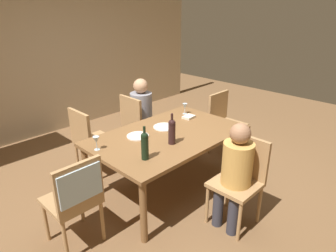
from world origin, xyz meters
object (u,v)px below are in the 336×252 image
(chair_near, at_px, (241,175))
(chair_far_left, at_px, (89,138))
(dining_table, at_px, (168,139))
(handbag, at_px, (119,155))
(chair_right_end, at_px, (224,119))
(wine_glass_centre, at_px, (185,107))
(chair_left_end, at_px, (76,193))
(person_woman_host, at_px, (235,169))
(dinner_plate_guest_left, at_px, (138,136))
(wine_bottle_dark_red, at_px, (145,145))
(person_man_bearded, at_px, (143,111))
(wine_bottle_tall_green, at_px, (172,131))
(dinner_plate_host, at_px, (164,127))
(chair_far_right, at_px, (137,121))
(wine_glass_near_left, at_px, (96,140))

(chair_near, distance_m, chair_far_left, 1.97)
(dining_table, height_order, handbag, dining_table)
(chair_right_end, distance_m, wine_glass_centre, 0.73)
(chair_right_end, bearing_deg, chair_left_end, 4.72)
(chair_left_end, xyz_separation_m, chair_right_end, (2.55, 0.21, -0.06))
(chair_right_end, bearing_deg, person_woman_host, 38.26)
(dining_table, relative_size, dinner_plate_guest_left, 7.13)
(wine_bottle_dark_red, distance_m, wine_glass_centre, 1.37)
(person_man_bearded, xyz_separation_m, dinner_plate_guest_left, (-0.72, -0.75, 0.06))
(dining_table, relative_size, wine_bottle_tall_green, 5.19)
(person_man_bearded, bearing_deg, wine_glass_centre, 19.50)
(dining_table, height_order, wine_bottle_tall_green, wine_bottle_tall_green)
(chair_left_end, xyz_separation_m, person_man_bearded, (1.71, 1.06, 0.07))
(chair_left_end, xyz_separation_m, dinner_plate_host, (1.38, 0.29, 0.13))
(chair_far_right, relative_size, chair_far_left, 1.00)
(chair_far_right, xyz_separation_m, wine_bottle_tall_green, (-0.47, -1.15, 0.34))
(wine_glass_centre, height_order, dinner_plate_host, wine_glass_centre)
(wine_glass_centre, xyz_separation_m, dinner_plate_guest_left, (-0.95, -0.12, -0.10))
(wine_glass_near_left, relative_size, dinner_plate_host, 0.56)
(person_man_bearded, bearing_deg, chair_far_left, -90.00)
(person_woman_host, height_order, wine_glass_near_left, person_woman_host)
(chair_right_end, bearing_deg, wine_glass_near_left, -4.33)
(dinner_plate_host, xyz_separation_m, dinner_plate_guest_left, (-0.40, 0.02, 0.00))
(wine_bottle_tall_green, height_order, dinner_plate_guest_left, wine_bottle_tall_green)
(chair_right_end, bearing_deg, dinner_plate_guest_left, -3.89)
(person_woman_host, distance_m, wine_bottle_tall_green, 0.78)
(chair_near, xyz_separation_m, handbag, (-0.14, 1.88, -0.42))
(chair_far_right, distance_m, handbag, 0.56)
(chair_far_right, height_order, dinner_plate_host, chair_far_right)
(handbag, bearing_deg, person_woman_host, -89.15)
(dining_table, bearing_deg, chair_near, -84.70)
(wine_glass_near_left, bearing_deg, wine_glass_centre, 2.74)
(chair_far_right, bearing_deg, chair_left_end, -56.27)
(dinner_plate_guest_left, bearing_deg, wine_bottle_tall_green, -70.78)
(wine_bottle_dark_red, bearing_deg, dinner_plate_host, 31.93)
(dining_table, relative_size, handbag, 6.40)
(chair_far_left, bearing_deg, handbag, 90.00)
(person_woman_host, relative_size, wine_bottle_dark_red, 3.25)
(chair_near, xyz_separation_m, chair_far_left, (-0.58, 1.88, 0.00))
(wine_bottle_dark_red, height_order, wine_glass_centre, wine_bottle_dark_red)
(chair_far_right, relative_size, person_man_bearded, 0.80)
(dining_table, xyz_separation_m, chair_near, (0.09, -0.94, -0.12))
(wine_glass_near_left, relative_size, handbag, 0.53)
(chair_far_left, height_order, dinner_plate_host, chair_far_left)
(chair_left_end, relative_size, wine_bottle_dark_red, 2.68)
(chair_far_right, height_order, chair_far_left, same)
(wine_bottle_tall_green, relative_size, wine_glass_near_left, 2.32)
(handbag, bearing_deg, chair_right_end, -32.66)
(chair_right_end, relative_size, handbag, 3.29)
(person_man_bearded, distance_m, wine_glass_near_left, 1.43)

